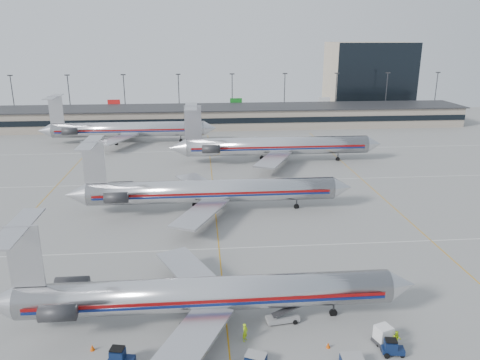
{
  "coord_description": "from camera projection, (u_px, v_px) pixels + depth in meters",
  "views": [
    {
      "loc": [
        -2.13,
        -47.91,
        27.91
      ],
      "look_at": [
        4.3,
        26.61,
        4.5
      ],
      "focal_mm": 35.0,
      "sensor_mm": 36.0,
      "label": 1
    }
  ],
  "objects": [
    {
      "name": "terminal",
      "position": [
        207.0,
        117.0,
        146.28
      ],
      "size": [
        162.0,
        17.0,
        6.25
      ],
      "color": "gray",
      "rests_on": "ground"
    },
    {
      "name": "tug_right",
      "position": [
        392.0,
        348.0,
        42.31
      ],
      "size": [
        2.11,
        1.29,
        1.61
      ],
      "rotation": [
        0.0,
        0.0,
        -0.15
      ],
      "color": "#0A183B",
      "rests_on": "ground"
    },
    {
      "name": "ramp_worker_near",
      "position": [
        245.0,
        332.0,
        44.23
      ],
      "size": [
        0.74,
        0.8,
        1.84
      ],
      "primitive_type": "imported",
      "rotation": [
        0.0,
        0.0,
        0.96
      ],
      "color": "#A0D113",
      "rests_on": "ground"
    },
    {
      "name": "cone_right",
      "position": [
        328.0,
        345.0,
        43.42
      ],
      "size": [
        0.51,
        0.51,
        0.55
      ],
      "primitive_type": "cone",
      "rotation": [
        0.0,
        0.0,
        -0.3
      ],
      "color": "#CA4706",
      "rests_on": "ground"
    },
    {
      "name": "light_mast_row",
      "position": [
        206.0,
        94.0,
        157.99
      ],
      "size": [
        163.6,
        0.4,
        15.28
      ],
      "color": "#38383D",
      "rests_on": "ground"
    },
    {
      "name": "jet_back_row",
      "position": [
        125.0,
        129.0,
        124.16
      ],
      "size": [
        46.81,
        28.8,
        12.8
      ],
      "color": "silver",
      "rests_on": "ground"
    },
    {
      "name": "uld_container",
      "position": [
        383.0,
        335.0,
        43.94
      ],
      "size": [
        2.03,
        1.86,
        1.76
      ],
      "rotation": [
        0.0,
        0.0,
        0.33
      ],
      "color": "#2D2D30",
      "rests_on": "ground"
    },
    {
      "name": "jet_second_row",
      "position": [
        207.0,
        191.0,
        75.91
      ],
      "size": [
        46.66,
        27.47,
        12.21
      ],
      "color": "silver",
      "rests_on": "ground"
    },
    {
      "name": "jet_third_row",
      "position": [
        273.0,
        146.0,
        105.25
      ],
      "size": [
        48.38,
        29.76,
        13.23
      ],
      "color": "silver",
      "rests_on": "ground"
    },
    {
      "name": "distant_building",
      "position": [
        368.0,
        76.0,
        177.12
      ],
      "size": [
        30.0,
        20.0,
        25.0
      ],
      "primitive_type": "cube",
      "color": "tan",
      "rests_on": "ground"
    },
    {
      "name": "ramp_worker_far",
      "position": [
        397.0,
        339.0,
        43.42
      ],
      "size": [
        0.94,
        0.83,
        1.62
      ],
      "primitive_type": "imported",
      "rotation": [
        0.0,
        0.0,
        -0.32
      ],
      "color": "#A2CD13",
      "rests_on": "ground"
    },
    {
      "name": "tug_left",
      "position": [
        120.0,
        358.0,
        40.91
      ],
      "size": [
        2.42,
        1.55,
        1.83
      ],
      "rotation": [
        0.0,
        0.0,
        -0.2
      ],
      "color": "#0A183B",
      "rests_on": "ground"
    },
    {
      "name": "cone_left",
      "position": [
        92.0,
        347.0,
        43.06
      ],
      "size": [
        0.46,
        0.46,
        0.61
      ],
      "primitive_type": "cone",
      "rotation": [
        0.0,
        0.0,
        0.03
      ],
      "color": "#CA4706",
      "rests_on": "ground"
    },
    {
      "name": "belt_loader",
      "position": [
        283.0,
        317.0,
        47.22
      ],
      "size": [
        3.99,
        1.67,
        2.06
      ],
      "rotation": [
        0.0,
        0.0,
        0.15
      ],
      "color": "gray",
      "rests_on": "ground"
    },
    {
      "name": "cart_inner",
      "position": [
        256.0,
        359.0,
        41.17
      ],
      "size": [
        2.13,
        1.85,
        1.01
      ],
      "rotation": [
        0.0,
        0.0,
        -0.42
      ],
      "color": "#0A183B",
      "rests_on": "ground"
    },
    {
      "name": "apron_markings",
      "position": [
        219.0,
        249.0,
        63.57
      ],
      "size": [
        160.0,
        0.15,
        0.02
      ],
      "primitive_type": "cube",
      "color": "silver",
      "rests_on": "ground"
    },
    {
      "name": "jet_foreground",
      "position": [
        199.0,
        294.0,
        46.37
      ],
      "size": [
        43.06,
        25.36,
        11.27
      ],
      "color": "silver",
      "rests_on": "ground"
    },
    {
      "name": "ground",
      "position": [
        223.0,
        286.0,
        54.06
      ],
      "size": [
        260.0,
        260.0,
        0.0
      ],
      "primitive_type": "plane",
      "color": "gray",
      "rests_on": "ground"
    }
  ]
}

